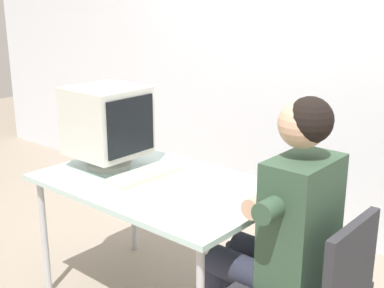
{
  "coord_description": "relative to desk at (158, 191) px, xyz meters",
  "views": [
    {
      "loc": [
        1.77,
        -1.79,
        1.68
      ],
      "look_at": [
        0.23,
        0.0,
        0.98
      ],
      "focal_mm": 48.14,
      "sensor_mm": 36.0,
      "label": 1
    }
  ],
  "objects": [
    {
      "name": "crt_monitor",
      "position": [
        -0.38,
        0.0,
        0.31
      ],
      "size": [
        0.39,
        0.38,
        0.45
      ],
      "color": "silver",
      "rests_on": "desk"
    },
    {
      "name": "keyboard",
      "position": [
        -0.1,
        0.02,
        0.07
      ],
      "size": [
        0.17,
        0.45,
        0.03
      ],
      "color": "beige",
      "rests_on": "desk"
    },
    {
      "name": "office_chair",
      "position": [
        0.92,
        -0.0,
        -0.2
      ],
      "size": [
        0.46,
        0.46,
        0.81
      ],
      "color": "#4C4C51",
      "rests_on": "ground_plane"
    },
    {
      "name": "wall_back",
      "position": [
        0.3,
        1.4,
        0.83
      ],
      "size": [
        8.0,
        0.1,
        3.0
      ],
      "primitive_type": "cube",
      "color": "silver",
      "rests_on": "ground_plane"
    },
    {
      "name": "desk",
      "position": [
        0.0,
        0.0,
        0.0
      ],
      "size": [
        1.26,
        0.8,
        0.73
      ],
      "color": "#B7B7BC",
      "rests_on": "ground_plane"
    },
    {
      "name": "person_seated",
      "position": [
        0.74,
        -0.0,
        0.03
      ],
      "size": [
        0.68,
        0.55,
        1.29
      ],
      "color": "#334C38",
      "rests_on": "ground_plane"
    }
  ]
}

